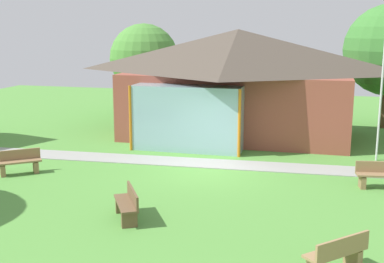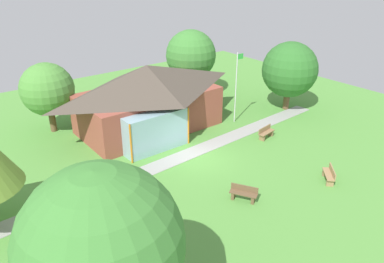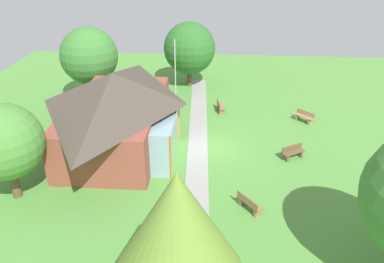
% 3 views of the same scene
% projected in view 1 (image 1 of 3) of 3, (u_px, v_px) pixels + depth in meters
% --- Properties ---
extents(ground_plane, '(44.00, 44.00, 0.00)m').
position_uv_depth(ground_plane, '(209.00, 171.00, 18.10)').
color(ground_plane, '#54933D').
extents(pavilion, '(11.09, 7.27, 4.95)m').
position_uv_depth(pavilion, '(235.00, 82.00, 23.29)').
color(pavilion, brown).
rests_on(pavilion, ground_plane).
extents(footpath, '(25.65, 2.42, 0.03)m').
position_uv_depth(footpath, '(214.00, 164.00, 18.95)').
color(footpath, '#999993').
rests_on(footpath, ground_plane).
extents(flagpole, '(0.64, 0.08, 5.60)m').
position_uv_depth(flagpole, '(383.00, 80.00, 18.84)').
color(flagpole, silver).
rests_on(flagpole, ground_plane).
extents(bench_front_center, '(1.14, 1.52, 0.84)m').
position_uv_depth(bench_front_center, '(128.00, 205.00, 13.47)').
color(bench_front_center, brown).
rests_on(bench_front_center, ground_plane).
extents(bench_mid_right, '(1.55, 0.67, 0.84)m').
position_uv_depth(bench_mid_right, '(380.00, 176.00, 16.09)').
color(bench_mid_right, olive).
rests_on(bench_mid_right, ground_plane).
extents(bench_mid_left, '(1.45, 1.28, 0.84)m').
position_uv_depth(bench_mid_left, '(19.00, 163.00, 17.64)').
color(bench_mid_left, olive).
rests_on(bench_mid_left, ground_plane).
extents(bench_front_right, '(1.36, 1.38, 0.84)m').
position_uv_depth(bench_front_right, '(337.00, 255.00, 10.52)').
color(bench_front_right, '#9E7A51').
rests_on(bench_front_right, ground_plane).
extents(tree_behind_pavilion_left, '(3.87, 3.87, 5.24)m').
position_uv_depth(tree_behind_pavilion_left, '(144.00, 58.00, 28.53)').
color(tree_behind_pavilion_left, brown).
rests_on(tree_behind_pavilion_left, ground_plane).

